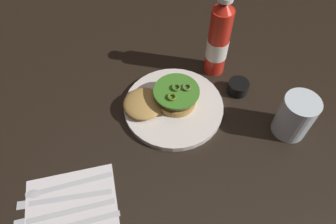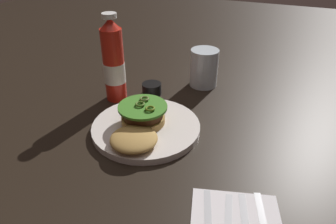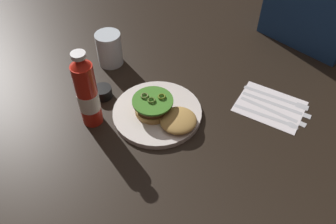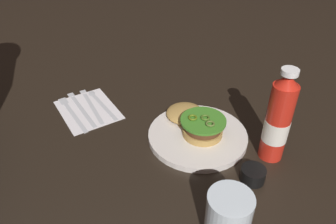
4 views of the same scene
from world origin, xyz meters
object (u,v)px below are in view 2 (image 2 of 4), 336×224
(burger_sandwich, at_px, (140,123))
(condiment_cup, at_px, (152,89))
(dinner_plate, at_px, (146,127))
(ketchup_bottle, at_px, (114,63))
(water_glass, at_px, (204,68))

(burger_sandwich, xyz_separation_m, condiment_cup, (-0.20, -0.06, -0.02))
(dinner_plate, xyz_separation_m, ketchup_bottle, (-0.11, -0.14, 0.10))
(ketchup_bottle, bearing_deg, condiment_cup, 125.94)
(water_glass, relative_size, condiment_cup, 2.00)
(ketchup_bottle, xyz_separation_m, water_glass, (-0.17, 0.20, -0.05))
(burger_sandwich, distance_m, water_glass, 0.31)
(condiment_cup, bearing_deg, ketchup_bottle, -54.06)
(condiment_cup, bearing_deg, water_glass, 133.25)
(burger_sandwich, xyz_separation_m, water_glass, (-0.31, 0.06, 0.02))
(ketchup_bottle, relative_size, water_glass, 2.12)
(burger_sandwich, bearing_deg, condiment_cup, -162.93)
(burger_sandwich, bearing_deg, dinner_plate, 172.24)
(burger_sandwich, distance_m, condiment_cup, 0.21)
(ketchup_bottle, bearing_deg, water_glass, 130.48)
(water_glass, height_order, condiment_cup, water_glass)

